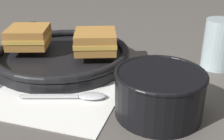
# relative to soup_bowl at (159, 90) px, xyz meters

# --- Properties ---
(ground_plane) EXTENTS (4.00, 4.00, 0.00)m
(ground_plane) POSITION_rel_soup_bowl_xyz_m (-0.11, 0.06, -0.05)
(ground_plane) COLOR #56514C
(napkin) EXTENTS (0.25, 0.22, 0.00)m
(napkin) POSITION_rel_soup_bowl_xyz_m (-0.20, 0.01, -0.04)
(napkin) COLOR white
(napkin) RESTS_ON ground_plane
(soup_bowl) EXTENTS (0.15, 0.15, 0.08)m
(soup_bowl) POSITION_rel_soup_bowl_xyz_m (0.00, 0.00, 0.00)
(soup_bowl) COLOR black
(soup_bowl) RESTS_ON ground_plane
(spoon) EXTENTS (0.16, 0.06, 0.01)m
(spoon) POSITION_rel_soup_bowl_xyz_m (-0.15, 0.01, -0.04)
(spoon) COLOR silver
(spoon) RESTS_ON napkin
(skillet) EXTENTS (0.37, 0.39, 0.04)m
(skillet) POSITION_rel_soup_bowl_xyz_m (-0.25, 0.16, -0.02)
(skillet) COLOR black
(skillet) RESTS_ON ground_plane
(sandwich_near_left) EXTENTS (0.12, 0.12, 0.05)m
(sandwich_near_left) POSITION_rel_soup_bowl_xyz_m (-0.33, 0.16, 0.02)
(sandwich_near_left) COLOR #B27A38
(sandwich_near_left) RESTS_ON skillet
(sandwich_near_right) EXTENTS (0.12, 0.12, 0.05)m
(sandwich_near_right) POSITION_rel_soup_bowl_xyz_m (-0.16, 0.16, 0.02)
(sandwich_near_right) COLOR #B27A38
(sandwich_near_right) RESTS_ON skillet
(drinking_glass) EXTENTS (0.07, 0.07, 0.12)m
(drinking_glass) POSITION_rel_soup_bowl_xyz_m (0.11, 0.23, 0.01)
(drinking_glass) COLOR silver
(drinking_glass) RESTS_ON ground_plane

